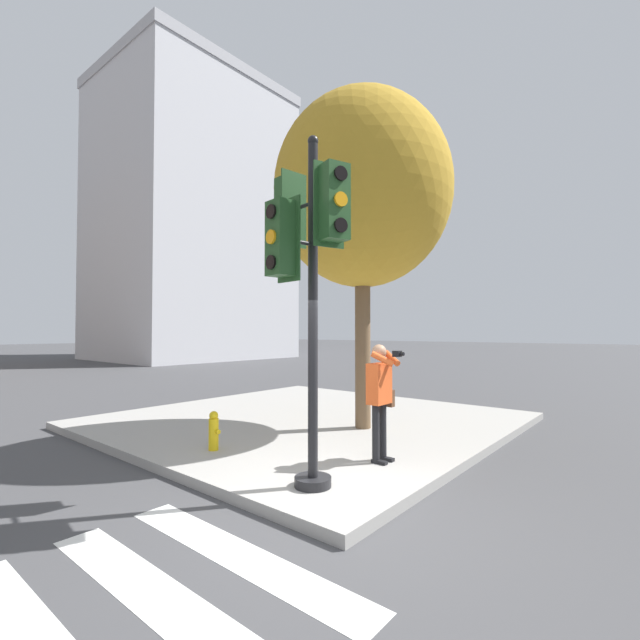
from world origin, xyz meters
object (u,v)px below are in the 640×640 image
at_px(traffic_signal_pole, 304,257).
at_px(street_tree, 362,191).
at_px(person_photographer, 380,391).
at_px(fire_hydrant, 214,431).

distance_m(traffic_signal_pole, street_tree, 4.04).
height_order(traffic_signal_pole, person_photographer, traffic_signal_pole).
relative_size(traffic_signal_pole, fire_hydrant, 7.01).
distance_m(traffic_signal_pole, fire_hydrant, 3.48).
bearing_deg(fire_hydrant, person_photographer, -63.04).
xyz_separation_m(traffic_signal_pole, fire_hydrant, (0.35, 2.31, -2.58)).
bearing_deg(street_tree, fire_hydrant, 161.64).
bearing_deg(person_photographer, street_tree, 40.82).
bearing_deg(street_tree, person_photographer, -139.18).
relative_size(street_tree, fire_hydrant, 10.74).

